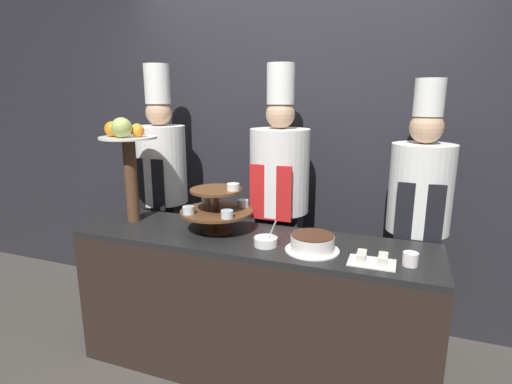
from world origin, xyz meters
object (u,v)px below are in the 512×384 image
object	(u,v)px
cake_round	(312,243)
chef_left	(163,184)
tiered_stand	(217,207)
chef_center_left	(279,196)
cup_white	(410,259)
chef_center_right	(418,215)
fruit_pedestal	(127,151)
cake_square_tray	(372,260)
serving_bowl_near	(266,241)

from	to	relation	value
cake_round	chef_left	size ratio (longest dim) A/B	0.15
cake_round	chef_left	xyz separation A→B (m)	(-1.29, 0.55, 0.11)
tiered_stand	chef_center_left	distance (m)	0.51
cup_white	cake_round	bearing A→B (deg)	177.79
cup_white	chef_left	distance (m)	1.87
cake_round	chef_center_right	bearing A→B (deg)	46.66
fruit_pedestal	chef_left	size ratio (longest dim) A/B	0.36
tiered_stand	cup_white	world-z (taller)	tiered_stand
tiered_stand	fruit_pedestal	xyz separation A→B (m)	(-0.61, -0.02, 0.31)
cake_round	cake_square_tray	distance (m)	0.32
tiered_stand	cake_square_tray	bearing A→B (deg)	-10.42
fruit_pedestal	chef_center_left	bearing A→B (deg)	28.33
cake_round	cake_square_tray	world-z (taller)	cake_round
cup_white	chef_left	size ratio (longest dim) A/B	0.04
chef_center_right	serving_bowl_near	bearing A→B (deg)	-143.73
fruit_pedestal	chef_center_left	world-z (taller)	chef_center_left
cup_white	serving_bowl_near	size ratio (longest dim) A/B	0.49
cake_round	chef_left	distance (m)	1.41
chef_left	serving_bowl_near	bearing A→B (deg)	-28.96
chef_center_left	serving_bowl_near	bearing A→B (deg)	-79.66
tiered_stand	fruit_pedestal	distance (m)	0.68
cup_white	fruit_pedestal	bearing A→B (deg)	176.33
serving_bowl_near	chef_center_right	distance (m)	0.97
fruit_pedestal	chef_center_left	xyz separation A→B (m)	(0.86, 0.46, -0.32)
cup_white	serving_bowl_near	xyz separation A→B (m)	(-0.74, 0.00, -0.01)
fruit_pedestal	serving_bowl_near	xyz separation A→B (m)	(0.96, -0.11, -0.44)
fruit_pedestal	chef_left	world-z (taller)	chef_left
cake_square_tray	chef_center_right	distance (m)	0.65
tiered_stand	serving_bowl_near	bearing A→B (deg)	-20.01
tiered_stand	fruit_pedestal	bearing A→B (deg)	-177.91
chef_center_right	cup_white	bearing A→B (deg)	-93.69
cake_square_tray	chef_left	bearing A→B (deg)	159.08
cake_round	cup_white	xyz separation A→B (m)	(0.49, -0.02, -0.01)
fruit_pedestal	cake_square_tray	bearing A→B (deg)	-5.51
serving_bowl_near	chef_center_left	bearing A→B (deg)	100.34
cup_white	chef_left	xyz separation A→B (m)	(-1.77, 0.57, 0.12)
serving_bowl_near	chef_center_right	xyz separation A→B (m)	(0.78, 0.57, 0.08)
chef_left	tiered_stand	bearing A→B (deg)	-33.15
cup_white	chef_left	world-z (taller)	chef_left
cup_white	chef_center_left	world-z (taller)	chef_center_left
cake_round	cake_square_tray	size ratio (longest dim) A/B	1.27
cup_white	cake_square_tray	distance (m)	0.18
cup_white	chef_center_right	xyz separation A→B (m)	(0.04, 0.57, 0.07)
cake_round	chef_center_right	xyz separation A→B (m)	(0.52, 0.55, 0.06)
cake_square_tray	cake_round	bearing A→B (deg)	169.65
cup_white	chef_center_right	world-z (taller)	chef_center_right
cake_round	serving_bowl_near	xyz separation A→B (m)	(-0.26, -0.02, -0.02)
fruit_pedestal	chef_center_right	bearing A→B (deg)	14.90
fruit_pedestal	chef_center_left	distance (m)	1.03
chef_left	chef_center_right	xyz separation A→B (m)	(1.81, 0.00, -0.05)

